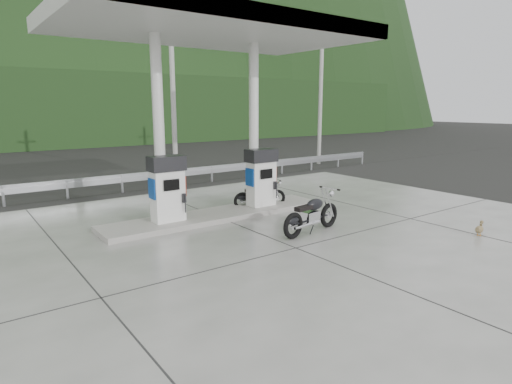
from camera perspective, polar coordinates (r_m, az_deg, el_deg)
ground at (r=10.89m, az=1.84°, el=-6.20°), size 160.00×160.00×0.00m
forecourt_apron at (r=10.88m, az=1.84°, el=-6.15°), size 18.00×14.00×0.02m
pump_island at (r=12.84m, az=-5.04°, el=-3.05°), size 7.00×1.40×0.15m
gas_pump_left at (r=11.91m, az=-11.72°, el=0.42°), size 0.95×0.55×1.80m
gas_pump_right at (r=13.52m, az=0.70°, el=1.95°), size 0.95×0.55×1.80m
canopy_column_left at (r=12.08m, az=-12.83°, el=8.18°), size 0.30×0.30×5.00m
canopy_column_right at (r=13.67m, az=-0.30°, el=8.80°), size 0.30×0.30×5.00m
canopy_roof at (r=12.61m, az=-5.49°, el=20.85°), size 8.50×5.00×0.40m
guardrail at (r=17.58m, az=-14.42°, el=2.61°), size 26.00×0.16×1.42m
road at (r=20.94m, az=-17.91°, el=1.82°), size 60.00×7.00×0.01m
utility_pole_b at (r=19.58m, az=-11.03°, el=13.28°), size 0.22×0.22×8.00m
utility_pole_c at (r=24.81m, az=8.62°, el=12.92°), size 0.22×0.22×8.00m
tree_band at (r=38.70m, az=-27.07°, el=9.76°), size 80.00×6.00×6.00m
motorcycle_left at (r=13.95m, az=0.54°, el=-0.49°), size 1.75×0.97×0.79m
motorcycle_right at (r=11.28m, az=7.46°, el=-3.01°), size 2.10×0.93×0.96m
duck at (r=12.38m, az=27.62°, el=-4.48°), size 0.46×0.22×0.32m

